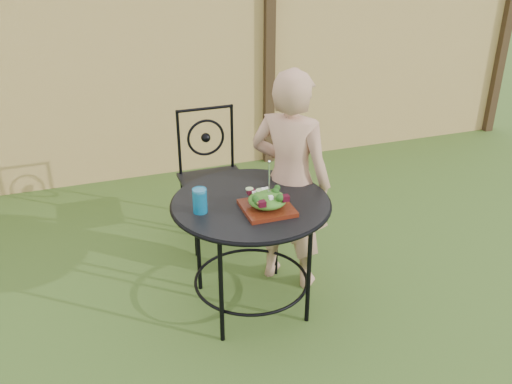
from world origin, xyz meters
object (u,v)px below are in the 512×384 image
Objects in this scene: patio_chair at (212,173)px; diner at (290,181)px; patio_table at (251,222)px; salad_plate at (267,208)px.

diner is (0.31, -0.72, 0.21)m from patio_chair.
patio_table is 0.40m from diner.
salad_plate reaches higher than patio_table.
salad_plate is (0.04, -1.04, 0.23)m from patio_chair.
patio_chair is 1.07m from salad_plate.
patio_table is 0.65× the size of diner.
patio_table is at bearing 111.15° from salad_plate.
patio_chair is 3.52× the size of salad_plate.
diner is at bearing 50.32° from salad_plate.
patio_table is at bearing -90.74° from patio_chair.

